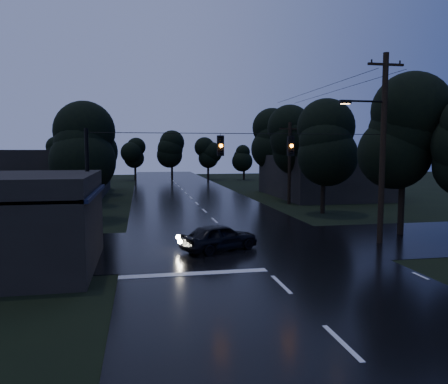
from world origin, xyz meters
name	(u,v)px	position (x,y,z in m)	size (l,w,h in m)	color
ground	(342,343)	(0.00, 0.00, 0.00)	(160.00, 160.00, 0.00)	black
main_road	(197,204)	(0.00, 30.00, 0.00)	(12.00, 120.00, 0.02)	black
cross_street	(239,245)	(0.00, 12.00, 0.00)	(60.00, 9.00, 0.02)	black
building_far_right	(321,176)	(14.00, 34.00, 2.20)	(10.00, 14.00, 4.40)	black
building_far_left	(58,173)	(-14.00, 40.00, 2.50)	(10.00, 16.00, 5.00)	black
utility_pole_main	(381,145)	(7.41, 11.00, 5.26)	(3.50, 0.30, 10.00)	black
utility_pole_far	(289,162)	(8.30, 28.00, 3.88)	(2.00, 0.30, 7.50)	black
anchor_pole_left	(88,193)	(-7.50, 11.00, 3.00)	(0.18, 0.18, 6.00)	black
span_signals	(255,145)	(0.56, 10.99, 5.24)	(15.00, 0.37, 1.12)	black
tree_corner_near	(404,133)	(10.00, 13.00, 5.99)	(4.48, 4.48, 9.44)	black
tree_left_a	(83,146)	(-9.00, 22.00, 5.24)	(3.92, 3.92, 8.26)	black
tree_left_b	(88,143)	(-9.60, 30.00, 5.62)	(4.20, 4.20, 8.85)	black
tree_left_c	(93,141)	(-10.20, 40.00, 5.99)	(4.48, 4.48, 9.44)	black
tree_right_a	(324,142)	(9.00, 22.00, 5.62)	(4.20, 4.20, 8.85)	black
tree_right_b	(296,139)	(9.60, 30.00, 5.99)	(4.48, 4.48, 9.44)	black
tree_right_c	(271,138)	(10.20, 40.00, 6.37)	(4.76, 4.76, 10.03)	black
car	(219,237)	(-1.27, 10.92, 0.68)	(1.60, 3.99, 1.36)	black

